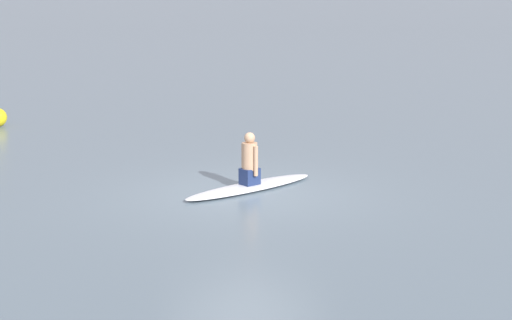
% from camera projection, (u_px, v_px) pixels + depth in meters
% --- Properties ---
extents(ground_plane, '(400.00, 400.00, 0.00)m').
position_uv_depth(ground_plane, '(245.00, 194.00, 16.85)').
color(ground_plane, slate).
extents(surfboard, '(0.75, 3.10, 0.10)m').
position_uv_depth(surfboard, '(250.00, 187.00, 17.18)').
color(surfboard, white).
rests_on(surfboard, ground).
extents(person_paddler, '(0.44, 0.34, 1.01)m').
position_uv_depth(person_paddler, '(250.00, 161.00, 17.07)').
color(person_paddler, navy).
rests_on(person_paddler, surfboard).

